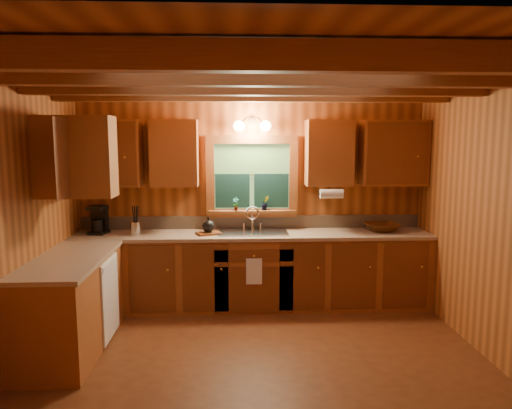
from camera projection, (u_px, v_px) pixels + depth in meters
The scene contains 20 objects.
room at pixel (260, 223), 4.17m from camera, with size 4.20×4.20×4.20m.
ceiling_beams at pixel (261, 80), 4.00m from camera, with size 4.20×2.54×0.18m.
base_cabinets at pixel (211, 279), 5.53m from camera, with size 4.20×2.22×0.86m.
countertop at pixel (211, 240), 5.48m from camera, with size 4.20×2.24×0.04m.
backsplash at pixel (252, 222), 6.08m from camera, with size 4.20×0.02×0.16m, color #9F866B.
dishwasher_panel at pixel (110, 298), 4.89m from camera, with size 0.02×0.60×0.80m, color white.
upper_cabinets at pixel (203, 154), 5.48m from camera, with size 4.19×1.77×0.78m.
window at pixel (252, 178), 5.98m from camera, with size 1.12×0.08×1.00m.
window_sill at pixel (252, 212), 5.99m from camera, with size 1.06×0.14×0.04m, color brown.
wall_sconce at pixel (252, 126), 5.78m from camera, with size 0.45×0.21×0.17m.
paper_towel_roll at pixel (331, 194), 5.71m from camera, with size 0.11×0.11×0.27m, color white.
dish_towel at pixel (254, 271), 5.53m from camera, with size 0.18×0.01×0.30m, color white.
sink at pixel (253, 236), 5.81m from camera, with size 0.82×0.48×0.43m.
coffee_maker at pixel (99, 220), 5.76m from camera, with size 0.19×0.24×0.33m.
utensil_crock at pixel (135, 227), 5.70m from camera, with size 0.12×0.12×0.34m.
cutting_board at pixel (209, 233), 5.71m from camera, with size 0.27×0.19×0.02m, color #623015.
teakettle at pixel (208, 226), 5.70m from camera, with size 0.14×0.14×0.18m.
wicker_basket at pixel (382, 227), 5.90m from camera, with size 0.40×0.40×0.10m, color #48230C.
potted_plant_left at pixel (236, 204), 5.93m from camera, with size 0.09×0.06×0.16m, color #623015.
potted_plant_right at pixel (265, 203), 5.98m from camera, with size 0.10×0.08×0.18m, color #623015.
Camera 1 is at (-0.23, -4.10, 2.03)m, focal length 34.27 mm.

